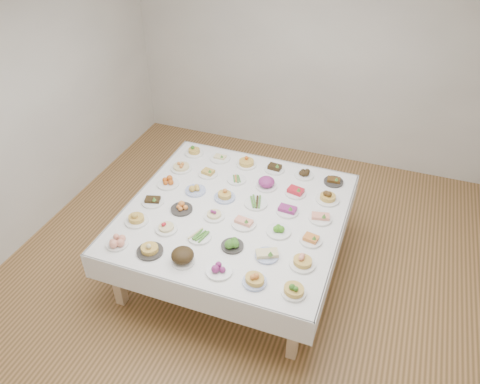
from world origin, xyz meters
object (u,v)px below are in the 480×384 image
(dish_0, at_px, (117,241))
(display_table, at_px, (235,216))
(dish_35, at_px, (334,180))
(dish_18, at_px, (168,182))

(dish_0, bearing_deg, display_table, 45.09)
(display_table, relative_size, dish_0, 10.45)
(dish_0, relative_size, dish_35, 0.99)
(dish_18, relative_size, dish_35, 1.13)
(dish_18, bearing_deg, display_table, -11.39)
(dish_35, bearing_deg, dish_0, -135.00)
(display_table, height_order, dish_0, dish_0)
(dish_0, height_order, dish_35, dish_0)
(display_table, distance_m, dish_0, 1.18)
(display_table, relative_size, dish_35, 10.36)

